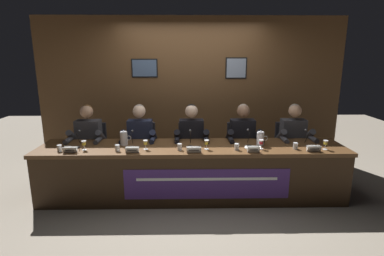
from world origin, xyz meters
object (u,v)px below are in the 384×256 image
chair_left (142,153)px  water_pitcher_right_side (260,139)px  chair_far_left (93,153)px  juice_glass_left (145,143)px  chair_center (191,153)px  microphone_left (132,142)px  juice_glass_far_right (326,143)px  nameplate_center (194,150)px  nameplate_far_right (314,148)px  juice_glass_center (207,143)px  microphone_right (249,140)px  conference_table (192,164)px  water_cup_center (180,147)px  juice_glass_right (261,143)px  document_stack_right (253,147)px  panelist_left (140,140)px  water_cup_left (117,148)px  chair_far_right (289,152)px  nameplate_far_left (70,150)px  water_cup_far_left (60,149)px  panelist_far_right (294,139)px  nameplate_left (132,150)px  panelist_right (243,139)px  nameplate_right (253,149)px  microphone_center (190,141)px  microphone_far_left (78,142)px  panelist_center (192,139)px  microphone_far_right (307,141)px  water_cup_far_right (295,146)px  chair_right (240,153)px  water_pitcher_left_side (124,138)px  panelist_far_left (87,140)px

chair_left → water_pitcher_right_side: water_pitcher_right_side is taller
chair_far_left → juice_glass_left: bearing=-37.8°
juice_glass_left → chair_center: 1.02m
microphone_left → juice_glass_far_right: microphone_left is taller
nameplate_center → nameplate_far_right: 1.54m
juice_glass_center → microphone_right: size_ratio=0.57×
conference_table → water_pitcher_right_side: 0.99m
microphone_left → water_cup_center: (0.64, -0.14, -0.04)m
juice_glass_right → water_pitcher_right_side: 0.17m
juice_glass_center → document_stack_right: 0.63m
panelist_left → water_pitcher_right_side: panelist_left is taller
water_cup_left → chair_far_right: 2.65m
nameplate_far_left → chair_far_right: bearing=15.3°
water_cup_far_left → panelist_far_right: bearing=10.3°
water_cup_center → panelist_far_right: panelist_far_right is taller
chair_far_left → water_cup_center: bearing=-28.9°
nameplate_far_left → juice_glass_right: bearing=2.7°
nameplate_left → microphone_right: microphone_right is taller
conference_table → nameplate_far_left: size_ratio=23.71×
panelist_left → panelist_right: bearing=0.0°
water_cup_left → water_cup_far_left: bearing=179.4°
juice_glass_center → conference_table: bearing=167.6°
nameplate_right → chair_left: bearing=150.4°
panelist_left → nameplate_left: bearing=-89.2°
water_cup_center → microphone_center: microphone_center is taller
chair_left → water_cup_left: chair_left is taller
microphone_far_left → panelist_center: panelist_center is taller
water_cup_center → chair_left: bearing=128.5°
nameplate_center → microphone_far_right: (1.55, 0.27, 0.03)m
nameplate_center → document_stack_right: (0.79, 0.20, -0.03)m
chair_far_left → microphone_left: bearing=-40.2°
microphone_left → water_cup_far_right: bearing=-3.4°
nameplate_center → juice_glass_right: 0.90m
microphone_right → panelist_right: bearing=90.6°
chair_right → chair_far_right: size_ratio=1.00×
microphone_right → water_cup_far_left: bearing=-175.2°
juice_glass_far_right → water_pitcher_left_side: size_ratio=0.59×
chair_far_left → juice_glass_far_right: bearing=-13.3°
water_cup_center → panelist_far_left: bearing=157.8°
microphone_right → water_pitcher_right_side: microphone_right is taller
juice_glass_center → panelist_far_left: bearing=163.0°
juice_glass_left → microphone_right: (1.39, 0.14, -0.01)m
conference_table → water_pitcher_left_side: bearing=169.3°
chair_far_right → water_pitcher_right_side: bearing=-136.9°
nameplate_right → nameplate_far_left: bearing=179.3°
water_pitcher_left_side → conference_table: bearing=-10.7°
water_cup_far_left → microphone_far_left: microphone_far_left is taller
panelist_far_right → chair_right: bearing=165.5°
juice_glass_left → panelist_far_left: bearing=150.7°
chair_far_right → juice_glass_far_right: size_ratio=7.35×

